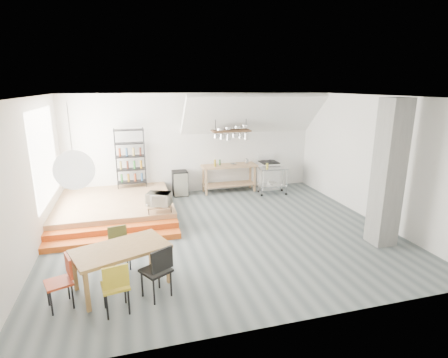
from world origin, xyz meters
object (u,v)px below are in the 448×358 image
object	(u,v)px
dining_table	(121,252)
mini_fridge	(180,183)
rolling_cart	(273,177)
stove	(268,175)

from	to	relation	value
dining_table	mini_fridge	world-z (taller)	mini_fridge
rolling_cart	stove	bearing A→B (deg)	86.00
mini_fridge	rolling_cart	bearing A→B (deg)	-12.95
stove	mini_fridge	xyz separation A→B (m)	(-3.02, 0.04, -0.08)
dining_table	mini_fridge	xyz separation A→B (m)	(1.76, 5.00, -0.27)
stove	rolling_cart	xyz separation A→B (m)	(-0.11, -0.62, 0.08)
rolling_cart	mini_fridge	xyz separation A→B (m)	(-2.91, 0.67, -0.17)
rolling_cart	mini_fridge	size ratio (longest dim) A/B	1.18
rolling_cart	mini_fridge	bearing A→B (deg)	173.24
dining_table	rolling_cart	distance (m)	6.37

